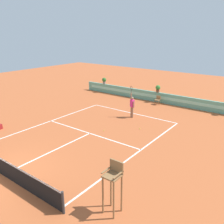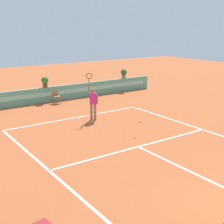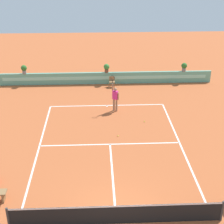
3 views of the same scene
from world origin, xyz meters
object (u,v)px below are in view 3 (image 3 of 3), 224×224
object	(u,v)px
potted_plant_far_right	(184,66)
ball_kid_chair	(112,81)
tennis_player	(115,97)
tennis_ball_mid_court	(118,136)
potted_plant_far_left	(24,69)
tennis_ball_near_baseline	(144,121)
potted_plant_centre	(107,68)

from	to	relation	value
potted_plant_far_right	ball_kid_chair	bearing A→B (deg)	-173.17
tennis_player	tennis_ball_mid_court	xyz separation A→B (m)	(-0.02, -3.66, -1.02)
ball_kid_chair	potted_plant_far_left	distance (m)	7.34
ball_kid_chair	tennis_ball_near_baseline	size ratio (longest dim) A/B	12.50
ball_kid_chair	tennis_ball_mid_court	xyz separation A→B (m)	(-0.02, -8.34, -0.44)
potted_plant_centre	potted_plant_far_right	xyz separation A→B (m)	(6.53, 0.00, 0.00)
tennis_ball_mid_court	potted_plant_centre	size ratio (longest dim) A/B	0.09
potted_plant_centre	potted_plant_far_right	bearing A→B (deg)	0.00
tennis_player	tennis_ball_mid_court	distance (m)	3.80
tennis_ball_mid_court	tennis_player	bearing A→B (deg)	89.68
tennis_ball_near_baseline	potted_plant_far_right	size ratio (longest dim) A/B	0.09
tennis_ball_near_baseline	potted_plant_centre	world-z (taller)	potted_plant_centre
potted_plant_centre	ball_kid_chair	bearing A→B (deg)	-60.19
ball_kid_chair	tennis_ball_near_baseline	distance (m)	6.78
tennis_ball_near_baseline	tennis_ball_mid_court	bearing A→B (deg)	-135.39
potted_plant_far_left	potted_plant_far_right	distance (m)	13.35
tennis_ball_near_baseline	potted_plant_far_right	distance (m)	8.52
ball_kid_chair	tennis_player	bearing A→B (deg)	-89.95
potted_plant_centre	potted_plant_far_right	world-z (taller)	same
tennis_player	tennis_ball_near_baseline	distance (m)	2.78
tennis_ball_near_baseline	tennis_ball_mid_court	world-z (taller)	same
tennis_player	potted_plant_far_right	bearing A→B (deg)	41.56
potted_plant_far_right	potted_plant_centre	bearing A→B (deg)	180.00
tennis_player	potted_plant_centre	size ratio (longest dim) A/B	3.57
potted_plant_far_right	tennis_ball_mid_court	bearing A→B (deg)	-124.03
tennis_ball_near_baseline	potted_plant_far_left	world-z (taller)	potted_plant_far_left
potted_plant_far_left	potted_plant_centre	world-z (taller)	same
potted_plant_far_left	potted_plant_far_right	size ratio (longest dim) A/B	1.00
potted_plant_far_left	potted_plant_far_right	xyz separation A→B (m)	(13.35, 0.00, 0.00)
tennis_ball_mid_court	potted_plant_centre	bearing A→B (deg)	92.54
ball_kid_chair	potted_plant_centre	size ratio (longest dim) A/B	1.17
potted_plant_centre	tennis_ball_mid_court	bearing A→B (deg)	-87.46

